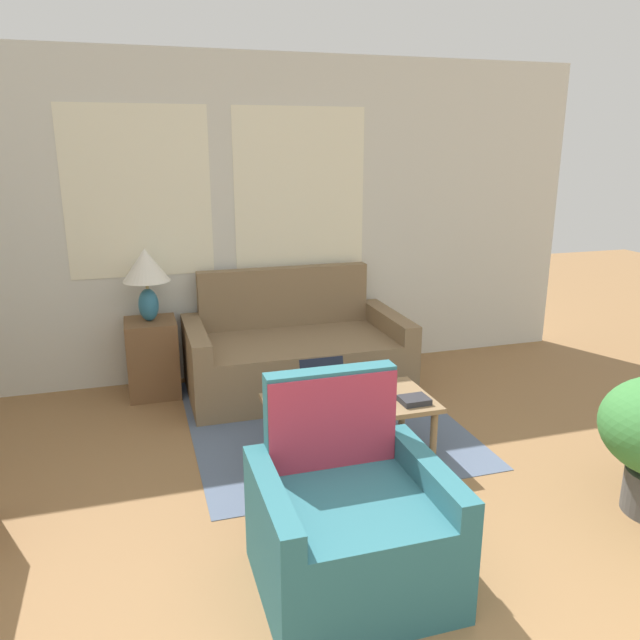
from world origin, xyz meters
The scene contains 14 objects.
wall_back centered at (0.00, 3.70, 1.31)m, with size 6.14×0.06×2.60m.
rug centered at (0.40, 2.55, 0.00)m, with size 1.83×2.04×0.01m.
couch centered at (0.39, 3.23, 0.27)m, with size 1.71×0.93×0.93m.
armchair centered at (0.02, 0.91, 0.28)m, with size 0.82×0.74×0.92m.
side_table centered at (-0.71, 3.41, 0.30)m, with size 0.39×0.39×0.60m.
table_lamp centered at (-0.71, 3.41, 0.99)m, with size 0.35×0.35×0.56m.
coffee_table centered at (0.40, 1.95, 0.36)m, with size 1.02×0.56×0.40m.
laptop centered at (0.27, 2.02, 0.45)m, with size 0.28×0.28×0.23m.
cup_navy centered at (0.67, 1.96, 0.44)m, with size 0.08×0.08×0.08m.
cup_yellow centered at (0.00, 2.06, 0.45)m, with size 0.08×0.08×0.11m.
cup_white centered at (0.47, 1.85, 0.45)m, with size 0.07×0.07×0.09m.
snack_bowl centered at (0.02, 1.89, 0.43)m, with size 0.16×0.16×0.06m.
book_red centered at (0.76, 1.81, 0.42)m, with size 0.18×0.15×0.04m.
tv_remote centered at (0.55, 2.04, 0.41)m, with size 0.08×0.16×0.02m.
Camera 1 is at (-0.80, -1.37, 1.92)m, focal length 35.00 mm.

